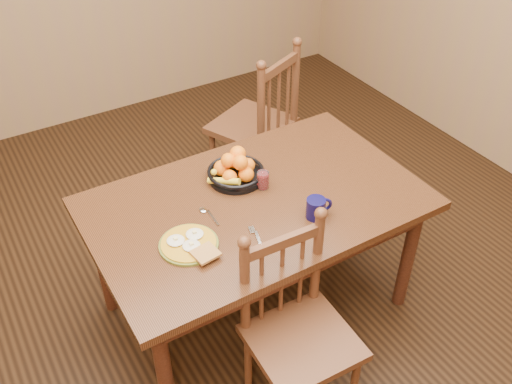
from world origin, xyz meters
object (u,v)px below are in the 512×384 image
dining_table (256,214)px  breakfast_plate (190,244)px  chair_near (298,332)px  coffee_mug (316,208)px  chair_far (257,124)px  fruit_bowl (235,170)px

dining_table → breakfast_plate: bearing=-163.4°
dining_table → breakfast_plate: (-0.41, -0.12, 0.10)m
chair_near → coffee_mug: (0.32, 0.33, 0.33)m
chair_far → fruit_bowl: size_ratio=3.64×
breakfast_plate → fruit_bowl: size_ratio=1.01×
dining_table → breakfast_plate: size_ratio=5.46×
chair_far → chair_near: size_ratio=1.09×
breakfast_plate → fruit_bowl: fruit_bowl is taller
chair_far → fruit_bowl: bearing=27.6°
dining_table → coffee_mug: coffee_mug is taller
chair_far → chair_near: 1.67m
chair_far → chair_near: chair_far is taller
chair_far → breakfast_plate: (-0.98, -1.05, 0.25)m
chair_near → coffee_mug: chair_near is taller
coffee_mug → fruit_bowl: size_ratio=0.46×
chair_far → fruit_bowl: chair_far is taller
chair_near → fruit_bowl: 0.86m
chair_near → coffee_mug: size_ratio=7.22×
chair_near → breakfast_plate: (-0.28, 0.46, 0.29)m
chair_near → breakfast_plate: chair_near is taller
coffee_mug → fruit_bowl: fruit_bowl is taller
chair_near → chair_far: bearing=67.2°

